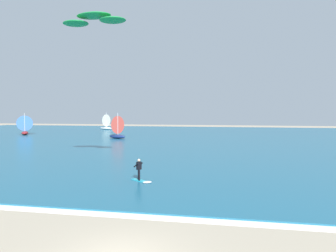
{
  "coord_description": "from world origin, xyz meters",
  "views": [
    {
      "loc": [
        3.82,
        -10.35,
        5.38
      ],
      "look_at": [
        -0.8,
        13.95,
        4.2
      ],
      "focal_mm": 32.76,
      "sensor_mm": 36.0,
      "label": 1
    }
  ],
  "objects_px": {
    "kite": "(94,19)",
    "sailboat_leading": "(25,125)",
    "kitesurfer": "(141,173)",
    "sailboat_mid_right": "(115,127)",
    "sailboat_mid_left": "(104,122)"
  },
  "relations": [
    {
      "from": "sailboat_mid_right",
      "to": "kitesurfer",
      "type": "bearing_deg",
      "value": -66.55
    },
    {
      "from": "kitesurfer",
      "to": "kite",
      "type": "distance_m",
      "value": 15.08
    },
    {
      "from": "kite",
      "to": "sailboat_leading",
      "type": "bearing_deg",
      "value": 132.91
    },
    {
      "from": "sailboat_leading",
      "to": "sailboat_mid_right",
      "type": "height_order",
      "value": "sailboat_mid_right"
    },
    {
      "from": "kite",
      "to": "sailboat_mid_left",
      "type": "height_order",
      "value": "kite"
    },
    {
      "from": "kitesurfer",
      "to": "sailboat_mid_left",
      "type": "relative_size",
      "value": 0.39
    },
    {
      "from": "kitesurfer",
      "to": "kite",
      "type": "height_order",
      "value": "kite"
    },
    {
      "from": "kitesurfer",
      "to": "sailboat_mid_right",
      "type": "relative_size",
      "value": 0.39
    },
    {
      "from": "sailboat_leading",
      "to": "sailboat_mid_left",
      "type": "distance_m",
      "value": 23.65
    },
    {
      "from": "kitesurfer",
      "to": "sailboat_leading",
      "type": "bearing_deg",
      "value": 133.97
    },
    {
      "from": "sailboat_leading",
      "to": "sailboat_mid_left",
      "type": "height_order",
      "value": "sailboat_mid_left"
    },
    {
      "from": "kite",
      "to": "sailboat_mid_right",
      "type": "height_order",
      "value": "kite"
    },
    {
      "from": "kite",
      "to": "sailboat_mid_right",
      "type": "relative_size",
      "value": 1.3
    },
    {
      "from": "kitesurfer",
      "to": "sailboat_leading",
      "type": "height_order",
      "value": "sailboat_leading"
    },
    {
      "from": "sailboat_leading",
      "to": "sailboat_mid_left",
      "type": "xyz_separation_m",
      "value": [
        10.4,
        21.24,
        0.05
      ]
    }
  ]
}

